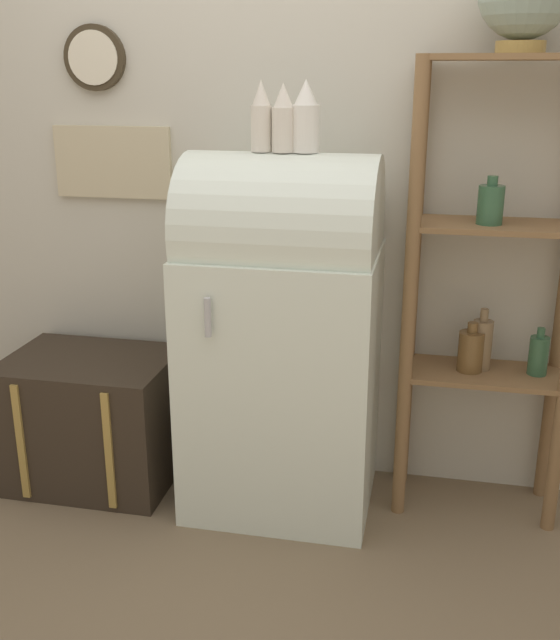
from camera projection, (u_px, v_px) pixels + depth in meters
name	position (u px, v px, depth m)	size (l,w,h in m)	color
ground_plane	(268.00, 533.00, 2.81)	(12.00, 12.00, 0.00)	#7A664C
wall_back	(298.00, 152.00, 2.92)	(7.00, 0.09, 2.70)	beige
refrigerator	(282.00, 332.00, 2.83)	(0.71, 0.61, 1.38)	silver
suitcase_trunk	(93.00, 419.00, 3.12)	(0.67, 0.51, 0.54)	#33281E
shelf_unit	(491.00, 279.00, 2.72)	(0.61, 0.30, 1.70)	olive
vase_left	(261.00, 119.00, 2.59)	(0.07, 0.07, 0.24)	silver
vase_center	(283.00, 120.00, 2.57)	(0.08, 0.08, 0.23)	silver
vase_right	(306.00, 119.00, 2.57)	(0.10, 0.10, 0.24)	white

